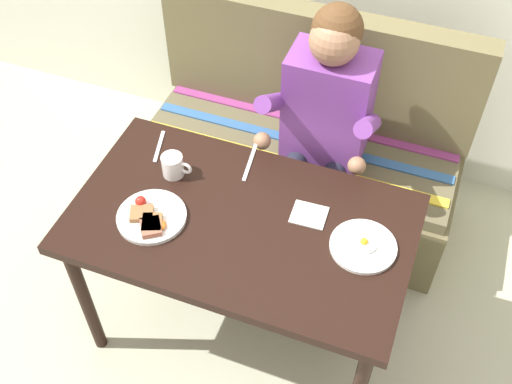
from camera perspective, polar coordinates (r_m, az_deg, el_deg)
ground_plane at (r=2.79m, az=-1.11°, el=-12.07°), size 8.00×8.00×0.00m
table at (r=2.25m, az=-1.35°, el=-3.90°), size 1.20×0.70×0.73m
couch at (r=2.97m, az=4.19°, el=3.31°), size 1.44×0.56×1.00m
person at (r=2.54m, az=6.11°, el=6.54°), size 0.45×0.61×1.21m
plate_breakfast at (r=2.20m, az=-9.57°, el=-2.29°), size 0.24×0.24×0.05m
plate_eggs at (r=2.13m, az=9.73°, el=-4.87°), size 0.23×0.23×0.04m
coffee_mug at (r=2.32m, az=-7.55°, el=2.43°), size 0.12×0.08×0.09m
napkin at (r=2.20m, az=4.85°, el=-2.09°), size 0.13×0.11×0.01m
fork at (r=2.46m, az=-8.81°, el=4.13°), size 0.06×0.17×0.00m
knife at (r=2.37m, az=-0.55°, el=2.76°), size 0.04×0.20×0.00m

